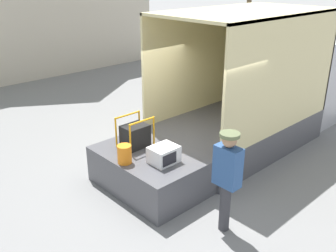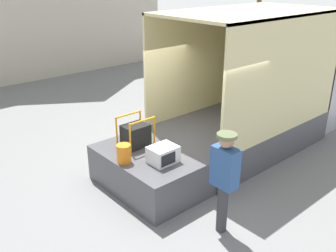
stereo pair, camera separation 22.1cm
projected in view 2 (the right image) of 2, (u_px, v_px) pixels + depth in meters
ground_plane at (179, 173)px, 8.14m from camera, size 160.00×160.00×0.00m
box_truck at (281, 95)px, 9.99m from camera, size 6.15×2.33×3.29m
tailgate_deck at (150, 169)px, 7.52m from camera, size 1.56×2.21×0.76m
microwave at (163, 154)px, 6.95m from camera, size 0.52×0.43×0.32m
portable_generator at (136, 135)px, 7.58m from camera, size 0.64×0.50×0.64m
orange_bucket at (124, 153)px, 6.95m from camera, size 0.27×0.27×0.35m
worker_person at (225, 173)px, 5.95m from camera, size 0.32×0.44×1.79m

